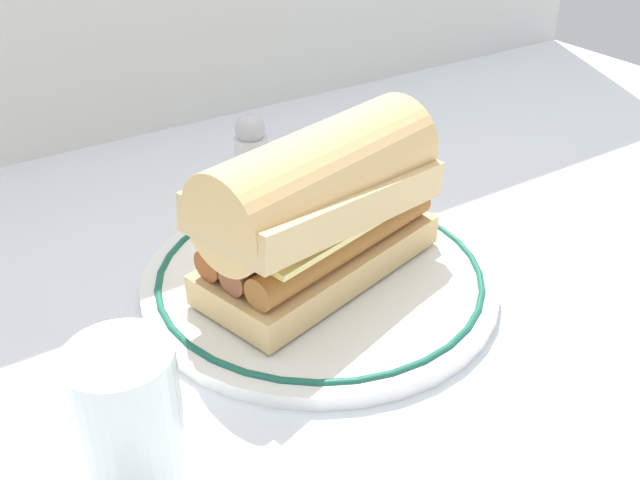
% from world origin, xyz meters
% --- Properties ---
extents(ground_plane, '(1.50, 1.50, 0.00)m').
position_xyz_m(ground_plane, '(0.00, 0.00, 0.00)').
color(ground_plane, silver).
extents(plate, '(0.30, 0.30, 0.01)m').
position_xyz_m(plate, '(0.02, -0.00, 0.01)').
color(plate, white).
rests_on(plate, ground_plane).
extents(sausage_sandwich, '(0.23, 0.14, 0.13)m').
position_xyz_m(sausage_sandwich, '(0.02, -0.00, 0.08)').
color(sausage_sandwich, '#D9B272').
rests_on(sausage_sandwich, plate).
extents(drinking_glass, '(0.06, 0.06, 0.10)m').
position_xyz_m(drinking_glass, '(-0.19, -0.11, 0.04)').
color(drinking_glass, silver).
rests_on(drinking_glass, ground_plane).
extents(salt_shaker, '(0.04, 0.04, 0.07)m').
position_xyz_m(salt_shaker, '(0.07, 0.21, 0.04)').
color(salt_shaker, white).
rests_on(salt_shaker, ground_plane).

